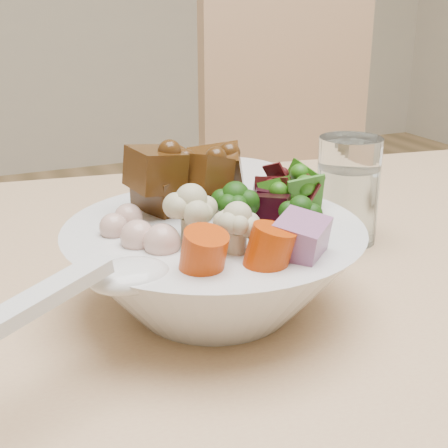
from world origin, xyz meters
The scene contains 6 objects.
dining_table centered at (-0.01, 0.02, 0.60)m, with size 1.53×1.00×0.67m.
chair_far centered at (0.26, 0.66, 0.52)m, with size 0.44×0.44×0.92m.
food_bowl centered at (-0.26, 0.01, 0.71)m, with size 0.25×0.25×0.14m.
soup_spoon centered at (-0.37, -0.06, 0.74)m, with size 0.16×0.10×0.03m.
water_glass centered at (-0.07, 0.09, 0.72)m, with size 0.07×0.07×0.11m.
side_bowl centered at (-0.14, 0.24, 0.69)m, with size 0.15×0.15×0.05m, color silver, non-canonical shape.
Camera 1 is at (-0.45, -0.43, 0.92)m, focal length 50.00 mm.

